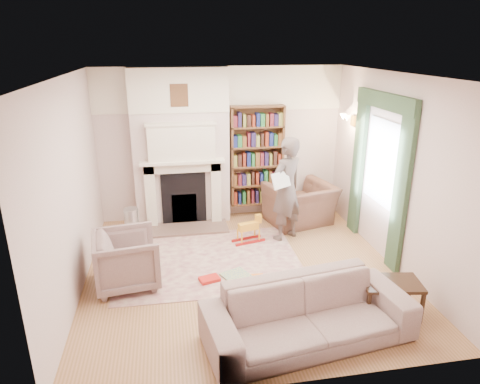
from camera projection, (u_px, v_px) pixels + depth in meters
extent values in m
plane|color=olive|center=(243.00, 271.00, 6.31)|extent=(4.50, 4.50, 0.00)
plane|color=white|center=(243.00, 75.00, 5.38)|extent=(4.50, 4.50, 0.00)
plane|color=beige|center=(221.00, 144.00, 7.94)|extent=(4.50, 0.00, 4.50)
plane|color=beige|center=(289.00, 258.00, 3.76)|extent=(4.50, 0.00, 4.50)
plane|color=beige|center=(71.00, 190.00, 5.48)|extent=(0.00, 4.50, 4.50)
plane|color=beige|center=(395.00, 173.00, 6.21)|extent=(0.00, 4.50, 4.50)
cube|color=beige|center=(181.00, 148.00, 7.65)|extent=(1.70, 0.35, 2.80)
cube|color=silver|center=(182.00, 162.00, 7.45)|extent=(1.47, 0.24, 0.05)
cube|color=black|center=(184.00, 199.00, 7.77)|extent=(0.80, 0.06, 0.96)
cube|color=silver|center=(181.00, 143.00, 7.35)|extent=(1.15, 0.18, 0.62)
cube|color=brown|center=(257.00, 156.00, 8.00)|extent=(1.00, 0.24, 1.85)
cube|color=silver|center=(381.00, 162.00, 6.57)|extent=(0.02, 0.90, 1.30)
cube|color=#2A422A|center=(401.00, 192.00, 5.99)|extent=(0.07, 0.32, 2.40)
cube|color=#2A422A|center=(358.00, 166.00, 7.29)|extent=(0.07, 0.32, 2.40)
cube|color=#2A422A|center=(385.00, 101.00, 6.25)|extent=(0.09, 1.70, 0.24)
cube|color=beige|center=(209.00, 261.00, 6.60)|extent=(2.78, 2.16, 0.01)
imported|color=#432A24|center=(300.00, 204.00, 7.88)|extent=(1.35, 1.25, 0.74)
imported|color=gray|center=(127.00, 260.00, 5.84)|extent=(0.95, 0.93, 0.77)
imported|color=#A99B8B|center=(308.00, 314.00, 4.75)|extent=(2.43, 1.24, 0.68)
imported|color=#524542|center=(286.00, 189.00, 7.08)|extent=(0.77, 0.70, 1.77)
cube|color=silver|center=(281.00, 180.00, 6.79)|extent=(0.37, 0.28, 0.25)
cylinder|color=#B5B8BD|center=(132.00, 224.00, 7.26)|extent=(0.30, 0.30, 0.55)
cube|color=#E4D350|center=(236.00, 276.00, 6.12)|extent=(0.48, 0.48, 0.03)
cube|color=red|center=(209.00, 279.00, 6.02)|extent=(0.32, 0.25, 0.05)
cube|color=red|center=(275.00, 282.00, 5.98)|extent=(0.30, 0.29, 0.02)
cube|color=red|center=(255.00, 277.00, 6.10)|extent=(0.25, 0.19, 0.02)
cube|color=red|center=(256.00, 295.00, 5.68)|extent=(0.29, 0.30, 0.02)
cube|color=red|center=(273.00, 291.00, 5.77)|extent=(0.30, 0.28, 0.02)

